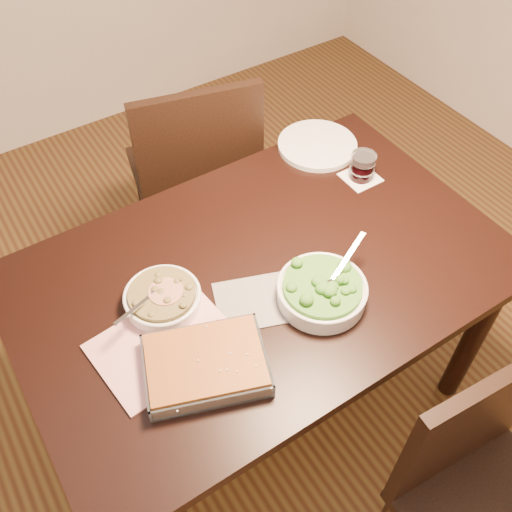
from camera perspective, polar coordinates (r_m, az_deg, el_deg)
ground at (r=2.26m, az=0.56°, el=-13.58°), size 4.00×4.00×0.00m
table at (r=1.70m, az=0.72°, el=-3.33°), size 1.40×0.90×0.75m
magazine_a at (r=1.50m, az=-9.24°, el=-8.57°), size 0.37×0.29×0.01m
magazine_b at (r=1.55m, az=0.51°, el=-4.50°), size 0.29×0.25×0.00m
coaster at (r=1.93m, az=10.40°, el=7.73°), size 0.11×0.11×0.00m
stew_bowl at (r=1.55m, az=-9.32°, el=-4.15°), size 0.22×0.21×0.08m
broccoli_bowl at (r=1.55m, az=6.60°, el=-3.47°), size 0.27×0.25×0.09m
baking_dish at (r=1.42m, az=-5.06°, el=-10.75°), size 0.35×0.31×0.05m
wine_tumbler at (r=1.90m, az=10.60°, el=8.85°), size 0.08×0.08×0.09m
dinner_plate at (r=2.03m, az=6.15°, el=10.96°), size 0.28×0.28×0.02m
chair_near at (r=1.69m, az=21.69°, el=-20.81°), size 0.45×0.45×0.90m
chair_far at (r=2.25m, az=-6.01°, el=8.31°), size 0.55×0.55×0.97m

